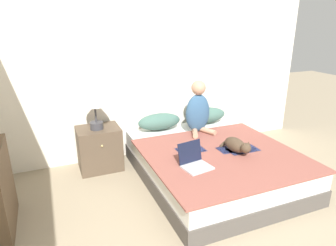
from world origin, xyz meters
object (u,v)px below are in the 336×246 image
(bed, at_px, (213,163))
(pillow_far, at_px, (206,115))
(person_sitting, at_px, (198,110))
(table_lamp, at_px, (94,99))
(nightstand, at_px, (99,148))
(pillow_near, at_px, (159,121))
(cat_tabby, at_px, (237,145))
(laptop_open, at_px, (194,162))

(bed, distance_m, pillow_far, 0.97)
(pillow_far, relative_size, person_sitting, 0.87)
(table_lamp, bearing_deg, nightstand, 58.21)
(pillow_near, distance_m, cat_tabby, 1.18)
(pillow_far, height_order, person_sitting, person_sitting)
(pillow_far, relative_size, cat_tabby, 1.21)
(bed, relative_size, nightstand, 3.59)
(pillow_near, distance_m, pillow_far, 0.74)
(laptop_open, bearing_deg, bed, 28.71)
(bed, bearing_deg, nightstand, 146.99)
(bed, relative_size, pillow_far, 3.31)
(person_sitting, relative_size, cat_tabby, 1.40)
(cat_tabby, xyz_separation_m, nightstand, (-1.39, 1.00, -0.21))
(bed, relative_size, person_sitting, 2.87)
(pillow_far, height_order, laptop_open, laptop_open)
(person_sitting, xyz_separation_m, laptop_open, (-0.50, -0.89, -0.25))
(bed, xyz_separation_m, person_sitting, (0.07, 0.55, 0.51))
(pillow_near, relative_size, table_lamp, 1.12)
(bed, height_order, pillow_near, pillow_near)
(person_sitting, distance_m, table_lamp, 1.34)
(table_lamp, bearing_deg, pillow_near, 5.13)
(pillow_near, bearing_deg, bed, -66.32)
(cat_tabby, bearing_deg, pillow_far, 163.59)
(person_sitting, height_order, nightstand, person_sitting)
(person_sitting, bearing_deg, bed, -97.50)
(pillow_far, distance_m, cat_tabby, 1.07)
(pillow_near, xyz_separation_m, table_lamp, (-0.86, -0.08, 0.42))
(cat_tabby, height_order, table_lamp, table_lamp)
(pillow_far, relative_size, table_lamp, 1.12)
(pillow_far, relative_size, laptop_open, 1.87)
(bed, bearing_deg, pillow_near, 113.68)
(table_lamp, bearing_deg, pillow_far, 2.77)
(pillow_near, relative_size, pillow_far, 1.00)
(nightstand, bearing_deg, table_lamp, -121.79)
(pillow_near, height_order, person_sitting, person_sitting)
(laptop_open, relative_size, table_lamp, 0.60)
(pillow_far, xyz_separation_m, table_lamp, (-1.60, -0.08, 0.42))
(bed, height_order, cat_tabby, cat_tabby)
(nightstand, bearing_deg, laptop_open, -55.23)
(bed, bearing_deg, table_lamp, 148.21)
(laptop_open, bearing_deg, pillow_near, 77.57)
(bed, xyz_separation_m, pillow_far, (0.37, 0.84, 0.32))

